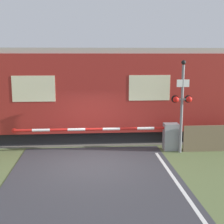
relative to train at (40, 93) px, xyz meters
name	(u,v)px	position (x,y,z in m)	size (l,w,h in m)	color
ground_plane	(93,163)	(2.43, -3.76, -2.17)	(80.00, 80.00, 0.00)	#5B6B3D
track_bed	(92,137)	(2.43, 0.00, -2.15)	(36.00, 3.20, 0.13)	#666056
train	(40,93)	(0.00, 0.00, 0.00)	(17.85, 3.16, 4.25)	black
crossing_barrier	(155,135)	(5.05, -2.30, -1.52)	(6.84, 0.44, 1.14)	gray
signal_post	(182,101)	(6.02, -2.69, -0.04)	(0.84, 0.26, 3.76)	gray
roadside_fence	(218,138)	(7.63, -2.62, -1.62)	(2.93, 0.06, 1.10)	#726047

